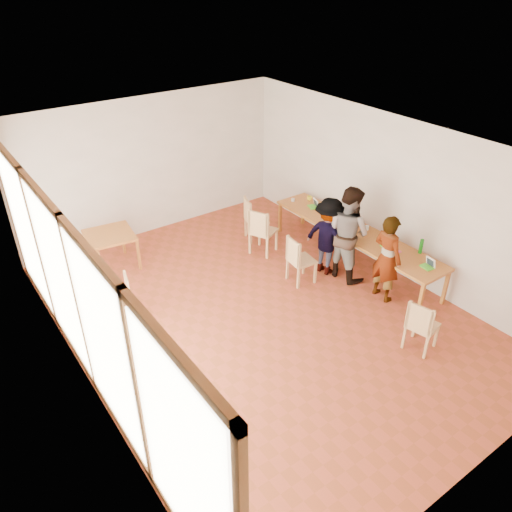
# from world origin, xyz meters

# --- Properties ---
(ground) EXTENTS (8.00, 8.00, 0.00)m
(ground) POSITION_xyz_m (0.00, 0.00, 0.00)
(ground) COLOR #A64328
(ground) RESTS_ON ground
(wall_back) EXTENTS (6.00, 0.10, 3.00)m
(wall_back) POSITION_xyz_m (0.00, 4.00, 1.50)
(wall_back) COLOR beige
(wall_back) RESTS_ON ground
(wall_front) EXTENTS (6.00, 0.10, 3.00)m
(wall_front) POSITION_xyz_m (0.00, -4.00, 1.50)
(wall_front) COLOR beige
(wall_front) RESTS_ON ground
(wall_right) EXTENTS (0.10, 8.00, 3.00)m
(wall_right) POSITION_xyz_m (3.00, 0.00, 1.50)
(wall_right) COLOR beige
(wall_right) RESTS_ON ground
(window_wall) EXTENTS (0.10, 8.00, 3.00)m
(window_wall) POSITION_xyz_m (-2.96, 0.00, 1.50)
(window_wall) COLOR white
(window_wall) RESTS_ON ground
(ceiling) EXTENTS (6.00, 8.00, 0.04)m
(ceiling) POSITION_xyz_m (0.00, 0.00, 3.02)
(ceiling) COLOR white
(ceiling) RESTS_ON wall_back
(communal_table) EXTENTS (0.80, 4.00, 0.75)m
(communal_table) POSITION_xyz_m (2.50, 0.28, 0.70)
(communal_table) COLOR #A46C24
(communal_table) RESTS_ON ground
(side_table) EXTENTS (0.90, 0.90, 0.75)m
(side_table) POSITION_xyz_m (-1.48, 2.98, 0.67)
(side_table) COLOR #A46C24
(side_table) RESTS_ON ground
(chair_near) EXTENTS (0.51, 0.51, 0.49)m
(chair_near) POSITION_xyz_m (1.45, -2.18, 0.56)
(chair_near) COLOR tan
(chair_near) RESTS_ON ground
(chair_mid) EXTENTS (0.49, 0.49, 0.51)m
(chair_mid) POSITION_xyz_m (1.15, 0.41, 0.59)
(chair_mid) COLOR tan
(chair_mid) RESTS_ON ground
(chair_far) EXTENTS (0.63, 0.63, 0.54)m
(chair_far) POSITION_xyz_m (1.22, 1.67, 0.63)
(chair_far) COLOR tan
(chair_far) RESTS_ON ground
(chair_empty) EXTENTS (0.57, 0.57, 0.52)m
(chair_empty) POSITION_xyz_m (1.44, 2.29, 0.59)
(chair_empty) COLOR tan
(chair_empty) RESTS_ON ground
(chair_spare) EXTENTS (0.48, 0.48, 0.45)m
(chair_spare) POSITION_xyz_m (-1.94, 1.28, 0.52)
(chair_spare) COLOR tan
(chair_spare) RESTS_ON ground
(person_near) EXTENTS (0.41, 0.61, 1.64)m
(person_near) POSITION_xyz_m (2.11, -0.86, 0.82)
(person_near) COLOR gray
(person_near) RESTS_ON ground
(person_mid) EXTENTS (0.76, 0.94, 1.86)m
(person_mid) POSITION_xyz_m (2.07, 0.08, 0.93)
(person_mid) COLOR gray
(person_mid) RESTS_ON ground
(person_far) EXTENTS (0.77, 1.10, 1.56)m
(person_far) POSITION_xyz_m (1.88, 0.38, 0.78)
(person_far) COLOR gray
(person_far) RESTS_ON ground
(laptop_near) EXTENTS (0.21, 0.23, 0.18)m
(laptop_near) POSITION_xyz_m (2.57, -1.41, 0.80)
(laptop_near) COLOR #52C728
(laptop_near) RESTS_ON communal_table
(laptop_mid) EXTENTS (0.24, 0.28, 0.22)m
(laptop_mid) POSITION_xyz_m (2.58, -0.55, 0.81)
(laptop_mid) COLOR #52C728
(laptop_mid) RESTS_ON communal_table
(laptop_far) EXTENTS (0.24, 0.26, 0.18)m
(laptop_far) POSITION_xyz_m (2.57, 1.57, 0.80)
(laptop_far) COLOR #52C728
(laptop_far) RESTS_ON communal_table
(yellow_mug) EXTENTS (0.13, 0.13, 0.09)m
(yellow_mug) POSITION_xyz_m (2.72, 1.90, 0.79)
(yellow_mug) COLOR yellow
(yellow_mug) RESTS_ON communal_table
(green_bottle) EXTENTS (0.07, 0.07, 0.28)m
(green_bottle) POSITION_xyz_m (2.84, -1.01, 0.89)
(green_bottle) COLOR #157C15
(green_bottle) RESTS_ON communal_table
(clear_glass) EXTENTS (0.07, 0.07, 0.09)m
(clear_glass) POSITION_xyz_m (2.72, 0.18, 0.80)
(clear_glass) COLOR silver
(clear_glass) RESTS_ON communal_table
(condiment_cup) EXTENTS (0.08, 0.08, 0.06)m
(condiment_cup) POSITION_xyz_m (2.39, 2.07, 0.78)
(condiment_cup) COLOR white
(condiment_cup) RESTS_ON communal_table
(pink_phone) EXTENTS (0.05, 0.10, 0.01)m
(pink_phone) POSITION_xyz_m (2.57, -0.75, 0.76)
(pink_phone) COLOR #CA3875
(pink_phone) RESTS_ON communal_table
(black_pouch) EXTENTS (0.16, 0.26, 0.09)m
(black_pouch) POSITION_xyz_m (2.24, 0.70, 0.80)
(black_pouch) COLOR black
(black_pouch) RESTS_ON communal_table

